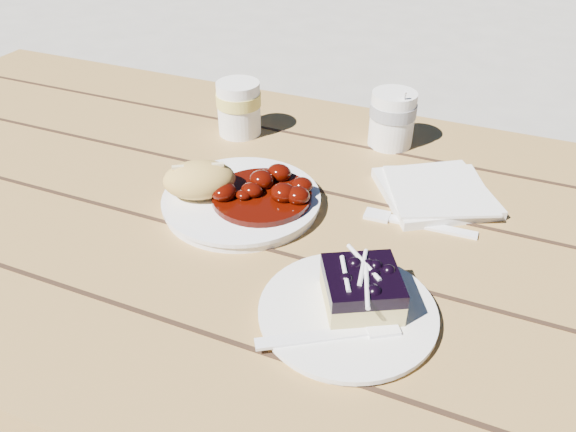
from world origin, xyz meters
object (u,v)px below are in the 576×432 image
at_px(bread_roll, 199,180).
at_px(dessert_plate, 347,313).
at_px(second_cup, 239,108).
at_px(coffee_cup, 392,119).
at_px(blueberry_cake, 362,288).
at_px(picnic_table, 358,320).
at_px(main_plate, 242,201).

distance_m(bread_roll, dessert_plate, 0.30).
bearing_deg(dessert_plate, bread_roll, 153.43).
bearing_deg(second_cup, dessert_plate, -48.61).
bearing_deg(dessert_plate, second_cup, 131.39).
bearing_deg(coffee_cup, blueberry_cake, -80.14).
relative_size(picnic_table, blueberry_cake, 18.08).
xyz_separation_m(picnic_table, main_plate, (-0.19, -0.00, 0.17)).
distance_m(coffee_cup, second_cup, 0.26).
distance_m(main_plate, second_cup, 0.24).
xyz_separation_m(dessert_plate, coffee_cup, (-0.06, 0.42, 0.04)).
bearing_deg(picnic_table, blueberry_cake, -76.95).
relative_size(picnic_table, bread_roll, 19.52).
relative_size(main_plate, second_cup, 2.37).
bearing_deg(blueberry_cake, second_cup, 105.04).
bearing_deg(second_cup, picnic_table, -35.00).
height_order(coffee_cup, second_cup, same).
bearing_deg(coffee_cup, dessert_plate, -81.81).
relative_size(blueberry_cake, coffee_cup, 1.18).
bearing_deg(coffee_cup, second_cup, -166.52).
relative_size(bread_roll, second_cup, 1.09).
bearing_deg(bread_roll, second_cup, 103.20).
xyz_separation_m(coffee_cup, second_cup, (-0.26, -0.06, 0.00)).
bearing_deg(main_plate, coffee_cup, 61.20).
distance_m(picnic_table, second_cup, 0.42).
bearing_deg(coffee_cup, bread_roll, -125.04).
relative_size(picnic_table, coffee_cup, 21.33).
bearing_deg(picnic_table, dessert_plate, -81.80).
distance_m(bread_roll, second_cup, 0.24).
distance_m(blueberry_cake, coffee_cup, 0.41).
bearing_deg(blueberry_cake, coffee_cup, 71.42).
xyz_separation_m(main_plate, bread_roll, (-0.05, -0.02, 0.03)).
distance_m(dessert_plate, blueberry_cake, 0.03).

